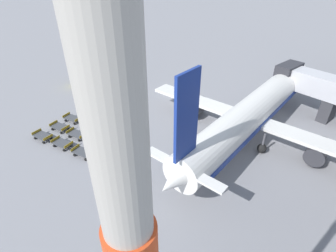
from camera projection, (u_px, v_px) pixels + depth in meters
ground_plane at (175, 93)px, 47.42m from camera, size 500.00×500.00×0.00m
airplane at (253, 112)px, 34.32m from camera, size 31.07×37.37×13.62m
service_van at (86, 77)px, 50.69m from camera, size 3.38×5.74×2.09m
baggage_dolly_row_near_col_a at (43, 136)px, 35.02m from camera, size 3.35×1.84×0.92m
baggage_dolly_row_near_col_b at (62, 144)px, 33.61m from camera, size 3.36×1.92×0.92m
baggage_dolly_row_near_col_c at (83, 153)px, 32.06m from camera, size 3.36×2.01×0.92m
baggage_dolly_row_mid_a_col_a at (60, 127)px, 36.91m from camera, size 3.36×1.92×0.92m
baggage_dolly_row_mid_a_col_b at (77, 134)px, 35.39m from camera, size 3.36×1.97×0.92m
baggage_dolly_row_mid_a_col_c at (98, 142)px, 33.96m from camera, size 3.36×2.04×0.92m
baggage_dolly_row_mid_b_col_a at (73, 119)px, 38.91m from camera, size 3.36×1.98×0.92m
baggage_dolly_row_mid_b_col_b at (92, 125)px, 37.37m from camera, size 3.36×1.96×0.92m
baggage_dolly_row_mid_b_col_c at (110, 132)px, 35.79m from camera, size 3.36×1.88×0.92m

